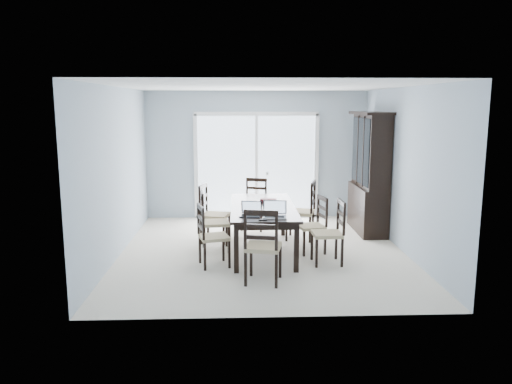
% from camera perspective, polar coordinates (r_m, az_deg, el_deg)
% --- Properties ---
extents(floor, '(5.00, 5.00, 0.00)m').
position_cam_1_polar(floor, '(8.06, 0.76, -6.82)').
color(floor, beige).
rests_on(floor, ground).
extents(ceiling, '(5.00, 5.00, 0.00)m').
position_cam_1_polar(ceiling, '(7.72, 0.80, 11.99)').
color(ceiling, white).
rests_on(ceiling, back_wall).
extents(back_wall, '(4.50, 0.02, 2.60)m').
position_cam_1_polar(back_wall, '(10.26, 0.04, 4.24)').
color(back_wall, '#9CACBA').
rests_on(back_wall, floor).
extents(wall_left, '(0.02, 5.00, 2.60)m').
position_cam_1_polar(wall_left, '(7.99, -15.57, 2.21)').
color(wall_left, '#9CACBA').
rests_on(wall_left, floor).
extents(wall_right, '(0.02, 5.00, 2.60)m').
position_cam_1_polar(wall_right, '(8.21, 16.67, 2.36)').
color(wall_right, '#9CACBA').
rests_on(wall_right, floor).
extents(balcony, '(4.50, 2.00, 0.10)m').
position_cam_1_polar(balcony, '(11.46, -0.16, -1.98)').
color(balcony, gray).
rests_on(balcony, ground).
extents(railing, '(4.50, 0.06, 1.10)m').
position_cam_1_polar(railing, '(12.34, -0.33, 1.71)').
color(railing, '#99999E').
rests_on(railing, balcony).
extents(dining_table, '(1.00, 2.20, 0.75)m').
position_cam_1_polar(dining_table, '(7.89, 0.77, -2.14)').
color(dining_table, black).
rests_on(dining_table, floor).
extents(china_hutch, '(0.50, 1.38, 2.20)m').
position_cam_1_polar(china_hutch, '(9.36, 12.84, 2.02)').
color(china_hutch, black).
rests_on(china_hutch, floor).
extents(sliding_door, '(2.52, 0.05, 2.18)m').
position_cam_1_polar(sliding_door, '(10.26, 0.05, 3.04)').
color(sliding_door, silver).
rests_on(sliding_door, floor).
extents(chair_left_near, '(0.50, 0.49, 1.05)m').
position_cam_1_polar(chair_left_near, '(7.24, -5.52, -4.24)').
color(chair_left_near, black).
rests_on(chair_left_near, floor).
extents(chair_left_mid, '(0.48, 0.46, 1.12)m').
position_cam_1_polar(chair_left_mid, '(8.00, -5.35, -2.61)').
color(chair_left_mid, black).
rests_on(chair_left_mid, floor).
extents(chair_left_far, '(0.53, 0.52, 1.15)m').
position_cam_1_polar(chair_left_far, '(8.53, -5.30, -1.70)').
color(chair_left_far, black).
rests_on(chair_left_far, floor).
extents(chair_right_near, '(0.44, 0.43, 1.10)m').
position_cam_1_polar(chair_right_near, '(7.43, 8.86, -3.75)').
color(chair_right_near, black).
rests_on(chair_right_near, floor).
extents(chair_right_mid, '(0.48, 0.47, 1.04)m').
position_cam_1_polar(chair_right_mid, '(7.96, 6.89, -3.01)').
color(chair_right_mid, black).
rests_on(chair_right_mid, floor).
extents(chair_right_far, '(0.56, 0.55, 1.19)m').
position_cam_1_polar(chair_right_far, '(8.67, 5.76, -1.38)').
color(chair_right_far, black).
rests_on(chair_right_far, floor).
extents(chair_end_near, '(0.53, 0.54, 1.18)m').
position_cam_1_polar(chair_end_near, '(6.47, 0.71, -5.31)').
color(chair_end_near, black).
rests_on(chair_end_near, floor).
extents(chair_end_far, '(0.52, 0.53, 1.10)m').
position_cam_1_polar(chair_end_far, '(9.43, -0.10, -0.69)').
color(chair_end_far, black).
rests_on(chair_end_far, floor).
extents(laptop_dark, '(0.34, 0.26, 0.21)m').
position_cam_1_polar(laptop_dark, '(7.13, -0.66, -2.40)').
color(laptop_dark, black).
rests_on(laptop_dark, dining_table).
extents(laptop_silver, '(0.36, 0.27, 0.23)m').
position_cam_1_polar(laptop_silver, '(7.05, 2.14, -2.51)').
color(laptop_silver, '#B0B0B2').
rests_on(laptop_silver, dining_table).
extents(book_stack, '(0.30, 0.24, 0.05)m').
position_cam_1_polar(book_stack, '(7.24, 1.29, -2.42)').
color(book_stack, maroon).
rests_on(book_stack, dining_table).
extents(cell_phone, '(0.12, 0.06, 0.01)m').
position_cam_1_polar(cell_phone, '(6.90, 0.77, -3.21)').
color(cell_phone, black).
rests_on(cell_phone, dining_table).
extents(game_box, '(0.28, 0.17, 0.06)m').
position_cam_1_polar(game_box, '(8.13, 1.42, -0.99)').
color(game_box, '#511110').
rests_on(game_box, dining_table).
extents(hot_tub, '(2.18, 2.04, 0.95)m').
position_cam_1_polar(hot_tub, '(11.33, -2.36, 0.58)').
color(hot_tub, maroon).
rests_on(hot_tub, balcony).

